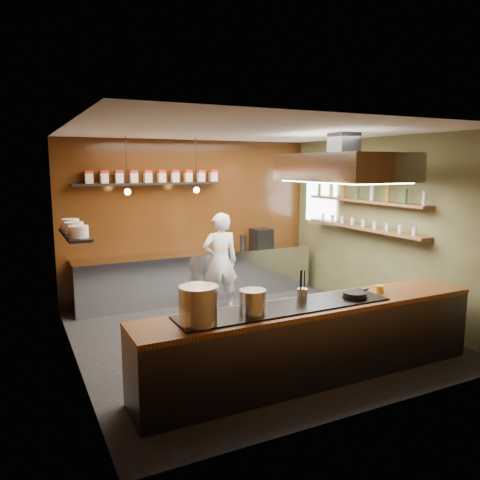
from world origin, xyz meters
TOP-DOWN VIEW (x-y plane):
  - floor at (0.00, 0.00)m, footprint 5.00×5.00m
  - back_wall at (0.00, 2.50)m, footprint 5.00×0.00m
  - left_wall at (-2.50, 0.00)m, footprint 0.00×5.00m
  - right_wall at (2.50, 0.00)m, footprint 0.00×5.00m
  - ceiling at (0.00, 0.00)m, footprint 5.00×5.00m
  - window_pane at (2.45, 1.70)m, footprint 0.00×1.00m
  - prep_counter at (0.00, 2.17)m, footprint 4.60×0.65m
  - pass_counter at (-0.00, -1.60)m, footprint 4.40×0.72m
  - tin_shelf at (-0.90, 2.36)m, footprint 2.60×0.26m
  - plate_shelf at (-2.34, 1.00)m, footprint 0.30×1.40m
  - bottle_shelf_upper at (2.34, 0.30)m, footprint 0.26×2.80m
  - bottle_shelf_lower at (2.34, 0.30)m, footprint 0.26×2.80m
  - extractor_hood at (1.30, -0.40)m, footprint 1.20×2.00m
  - pendant_left at (-1.40, 1.70)m, footprint 0.10×0.10m
  - pendant_right at (-0.20, 1.70)m, footprint 0.10×0.10m
  - storage_tins at (-0.75, 2.36)m, footprint 2.43×0.13m
  - plate_stacks at (-2.34, 1.00)m, footprint 0.26×1.16m
  - bottles at (2.34, 0.30)m, footprint 0.06×2.66m
  - wine_glasses at (2.34, 0.30)m, footprint 0.07×2.37m
  - stockpot_large at (-1.50, -1.69)m, footprint 0.53×0.53m
  - stockpot_small at (-0.87, -1.68)m, footprint 0.30×0.30m
  - utensil_crock at (-0.13, -1.51)m, footprint 0.15×0.15m
  - frying_pan at (0.53, -1.67)m, footprint 0.45×0.30m
  - butter_jar at (1.02, -1.56)m, footprint 0.13×0.13m
  - espresso_machine at (1.34, 2.14)m, footprint 0.39×0.37m
  - chef at (0.10, 1.37)m, footprint 0.68×0.50m

SIDE VIEW (x-z plane):
  - floor at x=0.00m, z-range 0.00..0.00m
  - prep_counter at x=0.00m, z-range 0.00..0.90m
  - pass_counter at x=0.00m, z-range 0.00..0.94m
  - chef at x=0.10m, z-range 0.00..1.72m
  - butter_jar at x=1.02m, z-range 0.92..1.01m
  - frying_pan at x=0.53m, z-range 0.94..1.01m
  - utensil_crock at x=-0.13m, z-range 0.94..1.10m
  - stockpot_small at x=-0.87m, z-range 0.94..1.21m
  - espresso_machine at x=1.34m, z-range 0.90..1.27m
  - stockpot_large at x=-1.50m, z-range 0.94..1.33m
  - bottle_shelf_lower at x=2.34m, z-range 1.43..1.47m
  - back_wall at x=0.00m, z-range -1.00..4.00m
  - left_wall at x=-2.50m, z-range -1.00..4.00m
  - right_wall at x=2.50m, z-range -1.00..4.00m
  - wine_glasses at x=2.34m, z-range 1.47..1.60m
  - plate_shelf at x=-2.34m, z-range 1.53..1.57m
  - plate_stacks at x=-2.34m, z-range 1.57..1.73m
  - window_pane at x=2.45m, z-range 1.40..2.40m
  - bottle_shelf_upper at x=2.34m, z-range 1.90..1.94m
  - bottles at x=2.34m, z-range 1.94..2.18m
  - pendant_left at x=-1.40m, z-range 1.68..2.63m
  - pendant_right at x=-0.20m, z-range 1.68..2.63m
  - tin_shelf at x=-0.90m, z-range 2.18..2.22m
  - storage_tins at x=-0.75m, z-range 2.22..2.44m
  - extractor_hood at x=1.30m, z-range 2.15..2.87m
  - ceiling at x=0.00m, z-range 3.00..3.00m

